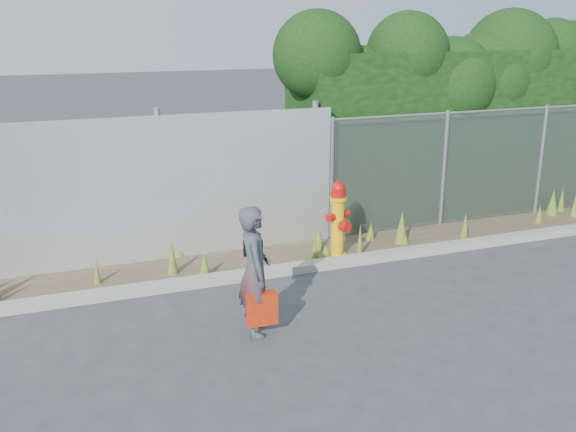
{
  "coord_description": "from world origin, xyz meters",
  "views": [
    {
      "loc": [
        -3.16,
        -6.32,
        3.53
      ],
      "look_at": [
        -0.3,
        1.4,
        1.0
      ],
      "focal_mm": 40.0,
      "sensor_mm": 36.0,
      "label": 1
    }
  ],
  "objects": [
    {
      "name": "corrugated_fence",
      "position": [
        -3.25,
        3.01,
        1.1
      ],
      "size": [
        8.5,
        0.21,
        2.3
      ],
      "color": "silver",
      "rests_on": "ground"
    },
    {
      "name": "chainlink_fence",
      "position": [
        4.25,
        3.0,
        1.03
      ],
      "size": [
        6.5,
        0.07,
        2.05
      ],
      "color": "gray",
      "rests_on": "ground"
    },
    {
      "name": "hedge",
      "position": [
        4.45,
        4.01,
        2.06
      ],
      "size": [
        7.82,
        1.98,
        3.74
      ],
      "color": "black",
      "rests_on": "ground"
    },
    {
      "name": "weed_strip",
      "position": [
        -0.19,
        2.41,
        0.13
      ],
      "size": [
        16.0,
        1.32,
        0.55
      ],
      "color": "#4D3C2C",
      "rests_on": "ground"
    },
    {
      "name": "black_shoulder_bag",
      "position": [
        -1.11,
        0.37,
        0.99
      ],
      "size": [
        0.23,
        0.09,
        0.17
      ],
      "rotation": [
        0.0,
        0.0,
        -0.24
      ],
      "color": "black"
    },
    {
      "name": "fire_hydrant",
      "position": [
        0.78,
        2.13,
        0.6
      ],
      "size": [
        0.41,
        0.37,
        1.24
      ],
      "rotation": [
        0.0,
        0.0,
        0.34
      ],
      "color": "#DBA90B",
      "rests_on": "ground"
    },
    {
      "name": "ground",
      "position": [
        0.0,
        0.0,
        0.0
      ],
      "size": [
        80.0,
        80.0,
        0.0
      ],
      "primitive_type": "plane",
      "color": "#363638",
      "rests_on": "ground"
    },
    {
      "name": "woman",
      "position": [
        -1.14,
        0.22,
        0.77
      ],
      "size": [
        0.46,
        0.62,
        1.55
      ],
      "primitive_type": "imported",
      "rotation": [
        0.0,
        0.0,
        1.41
      ],
      "color": "#105D67",
      "rests_on": "ground"
    },
    {
      "name": "red_tote_bag",
      "position": [
        -1.12,
        0.05,
        0.37
      ],
      "size": [
        0.35,
        0.13,
        0.46
      ],
      "rotation": [
        0.0,
        0.0,
        0.02
      ],
      "color": "#B8190A"
    },
    {
      "name": "curb",
      "position": [
        0.0,
        1.8,
        0.06
      ],
      "size": [
        16.0,
        0.22,
        0.12
      ],
      "primitive_type": "cube",
      "color": "gray",
      "rests_on": "ground"
    }
  ]
}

